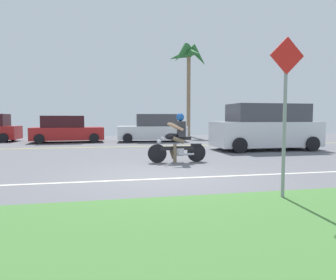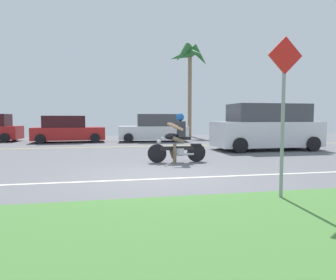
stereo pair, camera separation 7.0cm
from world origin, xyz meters
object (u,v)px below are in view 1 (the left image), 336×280
Objects in this scene: motorcyclist at (178,142)px; suv_nearby at (266,128)px; parked_car_1 at (67,130)px; street_sign at (285,103)px; parked_car_2 at (153,129)px; palm_tree_0 at (188,60)px.

suv_nearby is (4.83, 3.01, 0.33)m from motorcyclist.
parked_car_1 is (-9.41, 6.43, -0.26)m from suv_nearby.
street_sign is (0.72, -4.82, 1.01)m from motorcyclist.
motorcyclist is 0.39× the size of suv_nearby.
parked_car_1 is at bearing 175.12° from parked_car_2.
suv_nearby is 11.40m from parked_car_1.
street_sign reaches higher than suv_nearby.
motorcyclist reaches higher than parked_car_1.
palm_tree_0 is 2.64× the size of street_sign.
motorcyclist is 5.70m from suv_nearby.
street_sign is at bearing -89.55° from parked_car_2.
motorcyclist is 0.44× the size of parked_car_2.
suv_nearby is at bearing -34.34° from parked_car_1.
parked_car_2 is at bearing -125.56° from palm_tree_0.
street_sign reaches higher than parked_car_1.
suv_nearby is 1.14× the size of parked_car_2.
suv_nearby is 12.17m from palm_tree_0.
motorcyclist is 10.48m from parked_car_1.
suv_nearby reaches higher than parked_car_2.
parked_car_1 is at bearing 110.37° from street_sign.
parked_car_2 reaches higher than motorcyclist.
parked_car_2 is at bearing 90.45° from street_sign.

